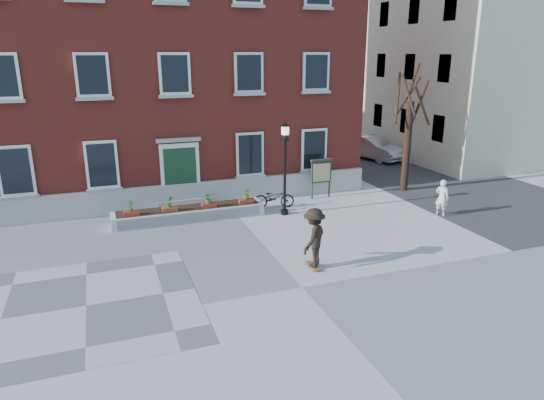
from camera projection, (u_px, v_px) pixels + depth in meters
name	position (u px, v px, depth m)	size (l,w,h in m)	color
ground	(302.00, 287.00, 14.30)	(100.00, 100.00, 0.00)	#A2A2A5
checker_patch	(86.00, 306.00, 13.25)	(6.00, 6.00, 0.01)	#58585A
bicycle	(274.00, 198.00, 21.50)	(0.63, 1.80, 0.94)	black
parked_car	(373.00, 148.00, 31.30)	(1.56, 4.46, 1.47)	silver
bystander	(442.00, 198.00, 20.40)	(0.57, 0.37, 1.57)	silver
brick_building	(158.00, 59.00, 24.38)	(18.40, 10.85, 12.60)	#9A352A
planter_assembly	(189.00, 212.00, 20.02)	(6.20, 1.12, 1.15)	silver
bare_tree	(408.00, 135.00, 23.61)	(1.83, 1.83, 6.16)	black
side_street	(422.00, 47.00, 35.88)	(15.20, 36.00, 14.50)	#373739
lamp_post	(285.00, 156.00, 20.02)	(0.40, 0.40, 3.93)	black
notice_board	(321.00, 172.00, 22.75)	(1.10, 0.16, 1.87)	#1A3422
skateboarder	(314.00, 238.00, 15.31)	(1.40, 1.37, 2.00)	brown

